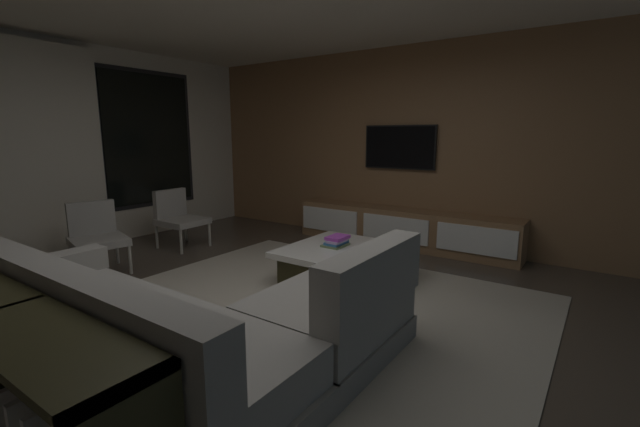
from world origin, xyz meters
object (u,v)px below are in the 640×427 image
accent_chair_near_window (178,215)px  sectional_couch (188,331)px  book_stack_on_coffee_table (337,241)px  accent_chair_by_curtain (96,233)px  console_table_behind_couch (8,374)px  coffee_table (345,264)px  mounted_tv (400,147)px  media_console (405,229)px

accent_chair_near_window → sectional_couch: bearing=-125.9°
book_stack_on_coffee_table → accent_chair_by_curtain: bearing=119.2°
accent_chair_near_window → console_table_behind_couch: 3.83m
coffee_table → sectional_couch: bearing=-178.1°
sectional_couch → accent_chair_near_window: sectional_couch is taller
sectional_couch → coffee_table: bearing=1.9°
accent_chair_near_window → mounted_tv: bearing=-50.9°
media_console → mounted_tv: mounted_tv is taller
book_stack_on_coffee_table → accent_chair_near_window: (-0.12, 2.49, 0.02)m
console_table_behind_couch → mounted_tv: bearing=2.3°
accent_chair_by_curtain → console_table_behind_couch: bearing=-124.6°
mounted_tv → sectional_couch: bearing=-175.3°
accent_chair_near_window → accent_chair_by_curtain: size_ratio=1.00×
sectional_couch → media_console: size_ratio=0.81×
sectional_couch → book_stack_on_coffee_table: bearing=5.4°
accent_chair_near_window → accent_chair_by_curtain: 1.20m
sectional_couch → mounted_tv: size_ratio=2.42×
coffee_table → accent_chair_near_window: accent_chair_near_window is taller
accent_chair_by_curtain → media_console: 3.81m
accent_chair_by_curtain → mounted_tv: (3.12, -2.22, 0.92)m
accent_chair_near_window → media_console: accent_chair_near_window is taller
book_stack_on_coffee_table → mounted_tv: 2.04m
accent_chair_near_window → mounted_tv: mounted_tv is taller
book_stack_on_coffee_table → console_table_behind_couch: size_ratio=0.13×
sectional_couch → media_console: (3.69, 0.12, -0.04)m
mounted_tv → console_table_behind_couch: (-4.78, -0.19, -0.94)m
console_table_behind_couch → media_console: bearing=-0.1°
accent_chair_by_curtain → media_console: (2.93, -2.42, -0.18)m
mounted_tv → console_table_behind_couch: bearing=-177.7°
sectional_couch → accent_chair_near_window: (1.94, 2.69, 0.14)m
coffee_table → mounted_tv: 2.18m
book_stack_on_coffee_table → console_table_behind_couch: (-2.97, -0.06, 0.00)m
sectional_couch → accent_chair_near_window: bearing=54.1°
book_stack_on_coffee_table → accent_chair_near_window: 2.49m
accent_chair_by_curtain → console_table_behind_couch: size_ratio=0.37×
console_table_behind_couch → accent_chair_near_window: bearing=41.8°
sectional_couch → accent_chair_by_curtain: bearing=73.5°
accent_chair_near_window → book_stack_on_coffee_table: bearing=-87.2°
sectional_couch → console_table_behind_couch: sectional_couch is taller
media_console → console_table_behind_couch: size_ratio=1.48×
mounted_tv → media_console: bearing=-132.4°
book_stack_on_coffee_table → media_console: (1.62, -0.07, -0.16)m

